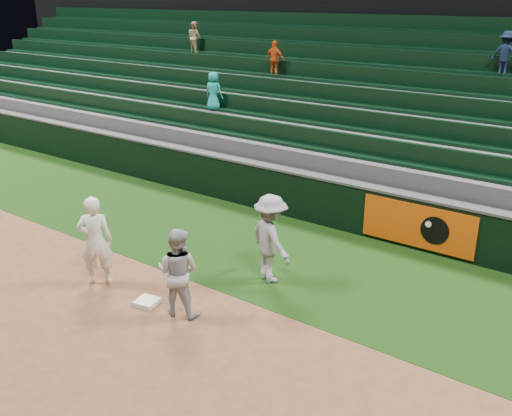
{
  "coord_description": "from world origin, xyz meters",
  "views": [
    {
      "loc": [
        7.02,
        -6.66,
        5.49
      ],
      "look_at": [
        0.49,
        2.3,
        1.3
      ],
      "focal_mm": 40.0,
      "sensor_mm": 36.0,
      "label": 1
    }
  ],
  "objects_px": {
    "base_coach": "(271,239)",
    "first_baseman": "(95,241)",
    "first_base": "(147,302)",
    "baserunner": "(178,272)"
  },
  "relations": [
    {
      "from": "baserunner",
      "to": "base_coach",
      "type": "bearing_deg",
      "value": -123.13
    },
    {
      "from": "first_base",
      "to": "base_coach",
      "type": "distance_m",
      "value": 2.68
    },
    {
      "from": "base_coach",
      "to": "first_baseman",
      "type": "bearing_deg",
      "value": 61.33
    },
    {
      "from": "first_baseman",
      "to": "baserunner",
      "type": "bearing_deg",
      "value": 140.8
    },
    {
      "from": "first_base",
      "to": "baserunner",
      "type": "relative_size",
      "value": 0.24
    },
    {
      "from": "first_base",
      "to": "base_coach",
      "type": "height_order",
      "value": "base_coach"
    },
    {
      "from": "first_base",
      "to": "first_baseman",
      "type": "height_order",
      "value": "first_baseman"
    },
    {
      "from": "first_baseman",
      "to": "base_coach",
      "type": "xyz_separation_m",
      "value": [
        2.74,
        2.12,
        -0.0
      ]
    },
    {
      "from": "first_base",
      "to": "base_coach",
      "type": "relative_size",
      "value": 0.22
    },
    {
      "from": "first_base",
      "to": "base_coach",
      "type": "bearing_deg",
      "value": 58.62
    }
  ]
}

